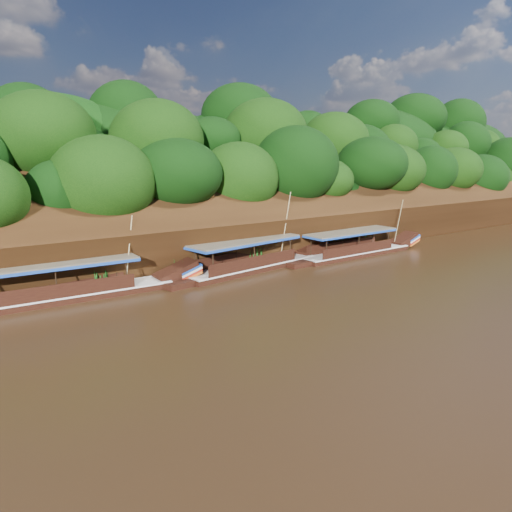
{
  "coord_description": "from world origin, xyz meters",
  "views": [
    {
      "loc": [
        -22.04,
        -22.76,
        9.08
      ],
      "look_at": [
        -0.93,
        7.0,
        1.43
      ],
      "focal_mm": 35.0,
      "sensor_mm": 36.0,
      "label": 1
    }
  ],
  "objects": [
    {
      "name": "reeds",
      "position": [
        -3.05,
        9.47,
        0.91
      ],
      "size": [
        49.71,
        2.32,
        2.12
      ],
      "color": "#175615",
      "rests_on": "ground"
    },
    {
      "name": "boat_1",
      "position": [
        0.37,
        8.39,
        0.57
      ],
      "size": [
        14.65,
        4.21,
        6.43
      ],
      "rotation": [
        0.0,
        0.0,
        0.15
      ],
      "color": "black",
      "rests_on": "ground"
    },
    {
      "name": "riverbank",
      "position": [
        -0.01,
        22.73,
        1.89
      ],
      "size": [
        120.0,
        30.06,
        19.4
      ],
      "color": "black",
      "rests_on": "ground"
    },
    {
      "name": "ground",
      "position": [
        0.0,
        0.0,
        0.0
      ],
      "size": [
        160.0,
        160.0,
        0.0
      ],
      "primitive_type": "plane",
      "color": "black",
      "rests_on": "ground"
    },
    {
      "name": "boat_2",
      "position": [
        -13.5,
        8.45,
        0.56
      ],
      "size": [
        15.68,
        2.81,
        5.42
      ],
      "rotation": [
        0.0,
        0.0,
        -0.03
      ],
      "color": "black",
      "rests_on": "ground"
    },
    {
      "name": "boat_0",
      "position": [
        11.07,
        7.5,
        0.52
      ],
      "size": [
        14.19,
        2.59,
        5.23
      ],
      "rotation": [
        0.0,
        0.0,
        0.02
      ],
      "color": "black",
      "rests_on": "ground"
    }
  ]
}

